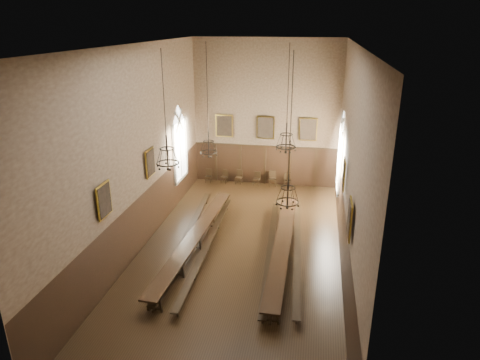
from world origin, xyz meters
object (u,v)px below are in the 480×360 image
(chair_2, at_px, (239,180))
(chair_4, at_px, (272,182))
(table_right, at_px, (282,249))
(bench_right_outer, at_px, (297,252))
(bench_right_inner, at_px, (270,251))
(chair_5, at_px, (287,183))
(bench_left_inner, at_px, (208,246))
(chair_1, at_px, (224,179))
(chandelier_front_left, at_px, (167,156))
(chair_0, at_px, (209,178))
(chair_3, at_px, (257,181))
(bench_left_outer, at_px, (186,239))
(chandelier_back_left, at_px, (209,145))
(table_left, at_px, (195,242))
(chandelier_back_right, at_px, (286,141))
(chandelier_front_right, at_px, (288,192))

(chair_2, relative_size, chair_4, 0.92)
(table_right, distance_m, bench_right_outer, 0.67)
(bench_right_inner, relative_size, chair_5, 10.90)
(table_right, xyz_separation_m, bench_right_inner, (-0.52, -0.07, -0.11))
(bench_left_inner, relative_size, bench_right_inner, 1.03)
(bench_right_outer, height_order, chair_4, chair_4)
(chair_1, xyz_separation_m, chandelier_front_left, (0.32, -10.99, 4.92))
(chair_0, relative_size, chair_3, 0.99)
(bench_left_outer, relative_size, chair_2, 11.55)
(bench_right_inner, bearing_deg, bench_left_outer, 174.87)
(bench_left_outer, height_order, chair_3, chair_3)
(chair_4, height_order, chair_5, chair_4)
(bench_right_inner, xyz_separation_m, chair_3, (-1.87, 8.64, -0.01))
(chair_2, bearing_deg, chair_1, -171.24)
(bench_right_outer, xyz_separation_m, chair_1, (-5.17, 8.56, -0.02))
(chair_4, xyz_separation_m, chandelier_back_left, (-2.62, -5.68, 3.84))
(chair_4, bearing_deg, table_left, -117.33)
(table_left, height_order, chandelier_front_left, chandelier_front_left)
(chandelier_front_left, bearing_deg, bench_left_outer, 96.61)
(bench_left_outer, relative_size, bench_right_inner, 1.08)
(chair_3, xyz_separation_m, chandelier_back_right, (2.21, -6.20, 4.43))
(chair_0, xyz_separation_m, chandelier_back_right, (5.37, -6.20, 4.44))
(bench_right_outer, bearing_deg, chandelier_back_right, 110.22)
(bench_left_inner, xyz_separation_m, chair_4, (1.97, 8.75, 0.01))
(table_left, distance_m, bench_right_inner, 3.45)
(chair_1, relative_size, chair_3, 0.97)
(chair_5, xyz_separation_m, chandelier_front_right, (0.74, -11.21, 3.88))
(chair_2, bearing_deg, chair_3, 4.19)
(bench_left_outer, bearing_deg, table_right, -3.61)
(table_left, bearing_deg, chair_1, 93.62)
(chair_5, bearing_deg, chandelier_back_right, -94.77)
(bench_left_outer, distance_m, chair_1, 8.37)
(chair_1, bearing_deg, chair_4, 15.01)
(chair_0, distance_m, chair_1, 1.04)
(bench_right_inner, bearing_deg, chair_4, 95.76)
(bench_left_inner, distance_m, chair_2, 8.78)
(chair_1, bearing_deg, bench_left_inner, -67.13)
(chair_2, bearing_deg, chair_4, 8.06)
(table_right, distance_m, chair_1, 9.76)
(table_left, distance_m, chair_0, 8.78)
(chair_1, height_order, chandelier_back_left, chandelier_back_left)
(bench_left_outer, height_order, chair_0, chair_0)
(table_right, xyz_separation_m, chair_1, (-4.51, 8.65, -0.13))
(chair_3, relative_size, chandelier_back_left, 0.16)
(chair_1, bearing_deg, chair_0, -159.58)
(bench_right_outer, relative_size, chair_4, 9.82)
(bench_right_outer, relative_size, chandelier_front_left, 2.30)
(table_left, relative_size, chandelier_front_right, 1.89)
(bench_right_inner, bearing_deg, bench_right_outer, 8.04)
(chair_2, relative_size, chandelier_front_right, 0.17)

